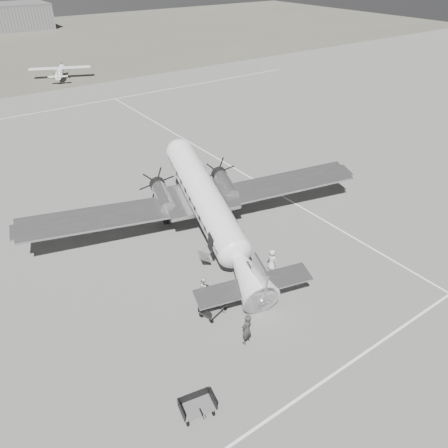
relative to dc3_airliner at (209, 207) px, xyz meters
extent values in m
plane|color=slate|center=(-2.88, -0.71, -2.65)|extent=(260.00, 260.00, 0.00)
cube|color=white|center=(-2.88, -14.71, -2.64)|extent=(60.00, 0.15, 0.01)
cube|color=white|center=(9.12, -0.71, -2.64)|extent=(0.15, 80.00, 0.01)
cube|color=white|center=(-2.88, 39.29, -2.64)|extent=(90.00, 0.15, 0.01)
imported|color=#2D2D2D|center=(-4.30, -10.24, -1.62)|extent=(0.86, 0.70, 2.05)
imported|color=silver|center=(-4.15, -5.64, -1.86)|extent=(0.78, 0.90, 1.57)
imported|color=silver|center=(1.30, -5.91, -1.85)|extent=(0.66, 0.87, 1.59)
camera|label=1|loc=(-15.49, -23.81, 16.41)|focal=35.00mm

